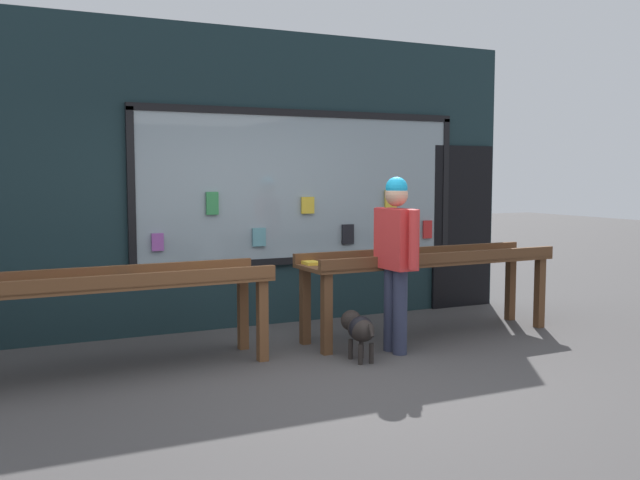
{
  "coord_description": "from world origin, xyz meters",
  "views": [
    {
      "loc": [
        -2.64,
        -5.29,
        1.73
      ],
      "look_at": [
        0.29,
        0.84,
        1.1
      ],
      "focal_mm": 40.0,
      "sensor_mm": 36.0,
      "label": 1
    }
  ],
  "objects_px": {
    "display_table_left": "(106,290)",
    "small_dog": "(359,328)",
    "person_browsing": "(396,250)",
    "display_table_right": "(429,266)"
  },
  "relations": [
    {
      "from": "display_table_right",
      "to": "small_dog",
      "type": "height_order",
      "value": "display_table_right"
    },
    {
      "from": "display_table_left",
      "to": "display_table_right",
      "type": "relative_size",
      "value": 1.0
    },
    {
      "from": "person_browsing",
      "to": "display_table_left",
      "type": "bearing_deg",
      "value": 77.8
    },
    {
      "from": "display_table_right",
      "to": "display_table_left",
      "type": "bearing_deg",
      "value": 179.99
    },
    {
      "from": "display_table_left",
      "to": "small_dog",
      "type": "height_order",
      "value": "display_table_left"
    },
    {
      "from": "person_browsing",
      "to": "small_dog",
      "type": "distance_m",
      "value": 0.85
    },
    {
      "from": "display_table_left",
      "to": "small_dog",
      "type": "xyz_separation_m",
      "value": [
        2.18,
        -0.59,
        -0.43
      ]
    },
    {
      "from": "display_table_left",
      "to": "small_dog",
      "type": "relative_size",
      "value": 5.1
    },
    {
      "from": "display_table_left",
      "to": "display_table_right",
      "type": "bearing_deg",
      "value": -0.01
    },
    {
      "from": "display_table_left",
      "to": "person_browsing",
      "type": "xyz_separation_m",
      "value": [
        2.64,
        -0.49,
        0.27
      ]
    }
  ]
}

